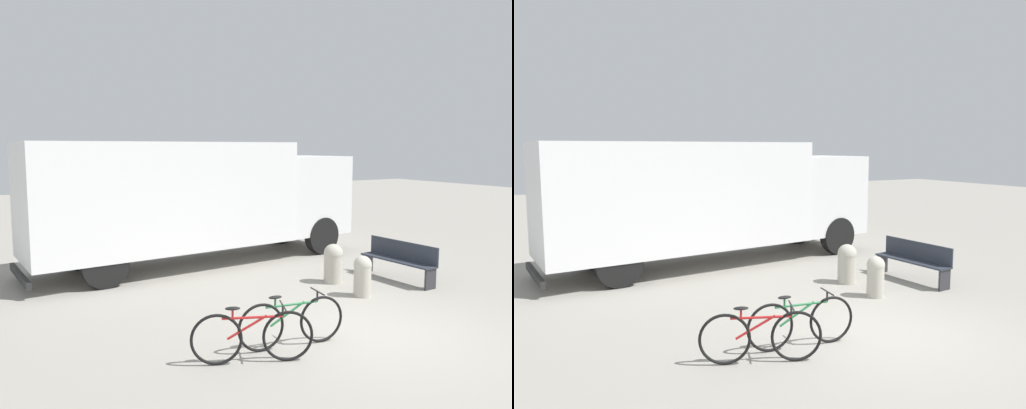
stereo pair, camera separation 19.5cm
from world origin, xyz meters
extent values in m
plane|color=gray|center=(0.00, 0.00, 0.00)|extent=(60.00, 60.00, 0.00)
cube|color=white|center=(-1.62, 6.09, 1.89)|extent=(7.01, 2.92, 2.70)
cube|color=silver|center=(2.85, 6.52, 1.68)|extent=(2.36, 2.38, 2.29)
cube|color=black|center=(-5.07, 5.76, 0.30)|extent=(0.31, 2.16, 0.16)
cylinder|color=black|center=(2.75, 7.49, 0.54)|extent=(1.10, 0.38, 1.08)
cylinder|color=black|center=(2.94, 5.55, 0.54)|extent=(1.10, 0.38, 1.08)
cylinder|color=black|center=(-3.58, 6.88, 0.54)|extent=(1.10, 0.38, 1.08)
cylinder|color=black|center=(-3.40, 4.94, 0.54)|extent=(1.10, 0.38, 1.08)
cube|color=#282D38|center=(2.74, 2.30, 0.48)|extent=(0.57, 1.99, 0.04)
cube|color=#282D38|center=(2.92, 2.31, 0.69)|extent=(0.21, 1.95, 0.45)
cube|color=#2D2D33|center=(2.82, 1.37, 0.23)|extent=(0.34, 0.08, 0.46)
cube|color=#2D2D33|center=(2.65, 3.22, 0.23)|extent=(0.34, 0.08, 0.46)
torus|color=black|center=(-2.86, 0.13, 0.38)|extent=(0.72, 0.31, 0.76)
torus|color=black|center=(-1.89, -0.24, 0.38)|extent=(0.72, 0.31, 0.76)
cylinder|color=red|center=(-2.37, -0.05, 0.68)|extent=(0.84, 0.35, 0.04)
cylinder|color=red|center=(-2.45, -0.02, 0.54)|extent=(0.56, 0.24, 0.35)
cylinder|color=red|center=(-2.64, 0.05, 0.75)|extent=(0.03, 0.03, 0.13)
ellipsoid|color=black|center=(-2.64, 0.05, 0.83)|extent=(0.24, 0.16, 0.05)
cylinder|color=black|center=(-1.96, -0.21, 0.76)|extent=(0.03, 0.03, 0.16)
cylinder|color=black|center=(-1.96, -0.21, 0.84)|extent=(0.18, 0.42, 0.02)
torus|color=black|center=(-2.07, 0.24, 0.38)|extent=(0.76, 0.14, 0.76)
torus|color=black|center=(-1.04, 0.11, 0.38)|extent=(0.76, 0.14, 0.76)
cylinder|color=#26723F|center=(-1.55, 0.18, 0.68)|extent=(0.88, 0.15, 0.04)
cylinder|color=#26723F|center=(-1.63, 0.19, 0.54)|extent=(0.59, 0.11, 0.35)
cylinder|color=#26723F|center=(-1.83, 0.21, 0.75)|extent=(0.03, 0.03, 0.13)
ellipsoid|color=black|center=(-1.83, 0.21, 0.83)|extent=(0.23, 0.12, 0.05)
cylinder|color=black|center=(-1.11, 0.12, 0.76)|extent=(0.03, 0.03, 0.16)
cylinder|color=black|center=(-1.11, 0.12, 0.84)|extent=(0.08, 0.44, 0.02)
cylinder|color=#B2AD9E|center=(1.19, 1.72, 0.34)|extent=(0.36, 0.36, 0.67)
sphere|color=#B2AD9E|center=(1.19, 1.72, 0.67)|extent=(0.38, 0.38, 0.38)
cylinder|color=#B2AD9E|center=(1.31, 2.86, 0.34)|extent=(0.42, 0.42, 0.68)
sphere|color=#B2AD9E|center=(1.31, 2.86, 0.68)|extent=(0.44, 0.44, 0.44)
camera|label=1|loc=(-5.65, -6.14, 3.12)|focal=35.00mm
camera|label=2|loc=(-5.48, -6.23, 3.12)|focal=35.00mm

